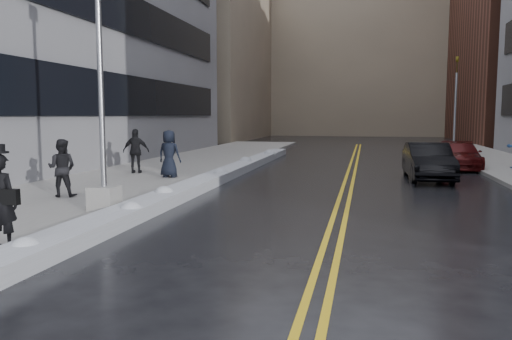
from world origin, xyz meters
The scene contains 15 objects.
ground centered at (0.00, 0.00, 0.00)m, with size 160.00×160.00×0.00m, color black.
sidewalk_west centered at (-5.75, 10.00, 0.07)m, with size 5.50×50.00×0.15m, color gray.
lane_line_left centered at (2.35, 10.00, 0.00)m, with size 0.12×50.00×0.01m, color gold.
lane_line_right centered at (2.65, 10.00, 0.00)m, with size 0.12×50.00×0.01m, color gold.
snow_ridge centered at (-2.45, 8.00, 0.17)m, with size 0.90×30.00×0.34m, color #B8BAC1.
building_west_far centered at (-15.50, 44.00, 9.00)m, with size 14.00×22.00×18.00m, color gray.
building_far centered at (2.00, 60.00, 11.00)m, with size 36.00×16.00×22.00m, color gray.
lamppost centered at (-3.30, 2.00, 2.53)m, with size 0.65×0.65×7.62m.
traffic_signal centered at (8.50, 24.00, 3.40)m, with size 0.16×0.20×6.00m.
pedestrian_fedora centered at (-3.20, -1.73, 1.00)m, with size 0.62×0.41×1.71m, color black.
pedestrian_b centered at (-5.55, 3.62, 0.99)m, with size 0.82×0.64×1.69m, color black.
pedestrian_c centered at (-4.26, 8.62, 1.06)m, with size 0.89×0.58×1.82m, color black.
pedestrian_d centered at (-6.12, 9.62, 1.06)m, with size 1.07×0.45×1.83m, color black.
car_black centered at (5.50, 11.16, 0.73)m, with size 1.54×4.42×1.46m, color black.
car_maroon centered at (7.50, 15.84, 0.63)m, with size 1.76×4.34×1.26m, color #410A0A.
Camera 1 is at (3.10, -9.28, 2.52)m, focal length 35.00 mm.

